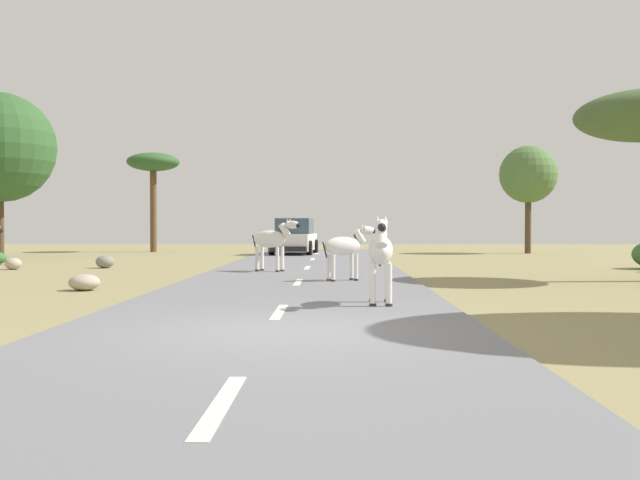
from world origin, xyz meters
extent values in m
plane|color=#8E8456|center=(0.00, 0.00, 0.00)|extent=(90.00, 90.00, 0.00)
cube|color=slate|center=(-0.29, 0.00, 0.03)|extent=(6.00, 64.00, 0.05)
cube|color=silver|center=(-0.29, -4.00, 0.05)|extent=(0.16, 2.00, 0.01)
cube|color=silver|center=(-0.29, 2.00, 0.05)|extent=(0.16, 2.00, 0.01)
cube|color=silver|center=(-0.29, 8.00, 0.05)|extent=(0.16, 2.00, 0.01)
cube|color=silver|center=(-0.29, 14.00, 0.05)|extent=(0.16, 2.00, 0.01)
cube|color=silver|center=(-0.29, 20.00, 0.05)|extent=(0.16, 2.00, 0.01)
cube|color=silver|center=(-0.29, 26.00, 0.05)|extent=(0.16, 2.00, 0.01)
ellipsoid|color=silver|center=(1.43, 3.21, 1.02)|extent=(0.48, 1.11, 0.52)
cylinder|color=silver|center=(1.28, 2.86, 0.42)|extent=(0.11, 0.11, 0.75)
cylinder|color=#28231E|center=(1.28, 2.86, 0.07)|extent=(0.13, 0.13, 0.05)
cylinder|color=silver|center=(1.56, 2.85, 0.42)|extent=(0.11, 0.11, 0.75)
cylinder|color=#28231E|center=(1.56, 2.85, 0.07)|extent=(0.13, 0.13, 0.05)
cylinder|color=silver|center=(1.31, 3.58, 0.42)|extent=(0.11, 0.11, 0.75)
cylinder|color=#28231E|center=(1.31, 3.58, 0.07)|extent=(0.13, 0.13, 0.05)
cylinder|color=silver|center=(1.59, 3.57, 0.42)|extent=(0.11, 0.11, 0.75)
cylinder|color=#28231E|center=(1.59, 3.57, 0.07)|extent=(0.13, 0.13, 0.05)
cylinder|color=silver|center=(1.41, 2.69, 1.28)|extent=(0.22, 0.40, 0.44)
cube|color=black|center=(1.41, 2.69, 1.37)|extent=(0.06, 0.36, 0.30)
ellipsoid|color=silver|center=(1.40, 2.43, 1.44)|extent=(0.22, 0.49, 0.24)
ellipsoid|color=black|center=(1.39, 2.24, 1.43)|extent=(0.15, 0.17, 0.14)
cone|color=silver|center=(1.33, 2.55, 1.56)|extent=(0.09, 0.09, 0.14)
cone|color=silver|center=(1.47, 2.55, 1.56)|extent=(0.09, 0.09, 0.14)
cylinder|color=black|center=(1.46, 3.76, 0.92)|extent=(0.05, 0.16, 0.44)
ellipsoid|color=silver|center=(-1.37, 12.26, 1.03)|extent=(1.20, 0.90, 0.53)
cylinder|color=silver|center=(-1.11, 11.97, 0.43)|extent=(0.15, 0.15, 0.76)
cylinder|color=#28231E|center=(-1.11, 11.97, 0.08)|extent=(0.17, 0.17, 0.05)
cylinder|color=silver|center=(-0.98, 12.22, 0.43)|extent=(0.15, 0.15, 0.76)
cylinder|color=#28231E|center=(-0.98, 12.22, 0.08)|extent=(0.17, 0.17, 0.05)
cylinder|color=silver|center=(-1.76, 12.29, 0.43)|extent=(0.15, 0.15, 0.76)
cylinder|color=#28231E|center=(-1.76, 12.29, 0.08)|extent=(0.17, 0.17, 0.05)
cylinder|color=silver|center=(-1.63, 12.55, 0.43)|extent=(0.15, 0.15, 0.76)
cylinder|color=#28231E|center=(-1.63, 12.55, 0.08)|extent=(0.17, 0.17, 0.05)
cylinder|color=silver|center=(-0.89, 12.02, 1.31)|extent=(0.45, 0.36, 0.45)
cube|color=black|center=(-0.89, 12.02, 1.40)|extent=(0.35, 0.20, 0.31)
ellipsoid|color=silver|center=(-0.66, 11.90, 1.47)|extent=(0.53, 0.40, 0.24)
ellipsoid|color=black|center=(-0.49, 11.81, 1.45)|extent=(0.22, 0.20, 0.15)
cone|color=silver|center=(-0.80, 11.89, 1.59)|extent=(0.12, 0.12, 0.14)
cone|color=silver|center=(-0.74, 12.02, 1.59)|extent=(0.12, 0.12, 0.14)
cylinder|color=black|center=(-1.87, 12.51, 0.93)|extent=(0.16, 0.11, 0.45)
ellipsoid|color=silver|center=(0.82, 8.56, 0.93)|extent=(1.07, 0.80, 0.47)
cylinder|color=silver|center=(1.16, 8.59, 0.39)|extent=(0.13, 0.13, 0.68)
cylinder|color=#28231E|center=(1.16, 8.59, 0.07)|extent=(0.15, 0.15, 0.05)
cylinder|color=silver|center=(1.05, 8.82, 0.39)|extent=(0.13, 0.13, 0.68)
cylinder|color=#28231E|center=(1.05, 8.82, 0.07)|extent=(0.15, 0.15, 0.05)
cylinder|color=silver|center=(0.58, 8.30, 0.39)|extent=(0.13, 0.13, 0.68)
cylinder|color=#28231E|center=(0.58, 8.30, 0.07)|extent=(0.15, 0.15, 0.05)
cylinder|color=silver|center=(0.47, 8.53, 0.39)|extent=(0.13, 0.13, 0.68)
cylinder|color=#28231E|center=(0.47, 8.53, 0.07)|extent=(0.15, 0.15, 0.05)
cylinder|color=silver|center=(1.24, 8.77, 1.18)|extent=(0.40, 0.32, 0.40)
cube|color=black|center=(1.24, 8.77, 1.26)|extent=(0.31, 0.18, 0.28)
ellipsoid|color=silver|center=(1.46, 8.88, 1.32)|extent=(0.47, 0.36, 0.22)
ellipsoid|color=black|center=(1.61, 8.96, 1.31)|extent=(0.19, 0.18, 0.13)
cone|color=silver|center=(1.39, 8.77, 1.43)|extent=(0.11, 0.11, 0.13)
cone|color=silver|center=(1.33, 8.89, 1.43)|extent=(0.11, 0.11, 0.13)
cylinder|color=black|center=(0.37, 8.34, 0.84)|extent=(0.14, 0.09, 0.40)
cube|color=white|center=(-1.35, 25.39, 0.63)|extent=(2.12, 4.33, 0.80)
cube|color=#334751|center=(-1.34, 25.59, 1.41)|extent=(1.81, 2.32, 0.76)
cube|color=black|center=(-1.52, 23.24, 0.36)|extent=(1.72, 0.29, 0.24)
cylinder|color=black|center=(-2.36, 24.12, 0.39)|extent=(0.27, 0.70, 0.68)
cylinder|color=black|center=(-0.56, 23.98, 0.39)|extent=(0.27, 0.70, 0.68)
cylinder|color=black|center=(-2.15, 26.81, 0.39)|extent=(0.27, 0.70, 0.68)
cylinder|color=black|center=(-0.35, 26.67, 0.39)|extent=(0.27, 0.70, 0.68)
cylinder|color=#4C3823|center=(10.59, 27.53, 1.45)|extent=(0.32, 0.32, 2.89)
sphere|color=#4C7038|center=(10.59, 27.53, 4.07)|extent=(2.95, 2.95, 2.95)
cylinder|color=#4C3823|center=(-14.44, 22.36, 1.49)|extent=(0.32, 0.32, 2.98)
sphere|color=#2D5628|center=(-14.44, 22.36, 4.95)|extent=(4.92, 4.92, 4.92)
cylinder|color=brown|center=(-9.23, 29.15, 2.20)|extent=(0.36, 0.36, 4.39)
ellipsoid|color=#2D5628|center=(-9.23, 29.15, 4.89)|extent=(2.83, 2.83, 0.99)
ellipsoid|color=gray|center=(-7.19, 14.56, 0.22)|extent=(0.62, 0.62, 0.43)
ellipsoid|color=#A89E8C|center=(-4.98, 6.28, 0.18)|extent=(0.69, 0.69, 0.37)
ellipsoid|color=#A89E8C|center=(-9.94, 13.69, 0.19)|extent=(0.53, 0.54, 0.39)
camera|label=1|loc=(0.61, -9.60, 1.47)|focal=40.27mm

